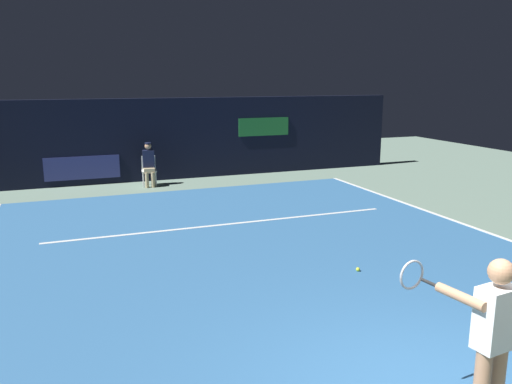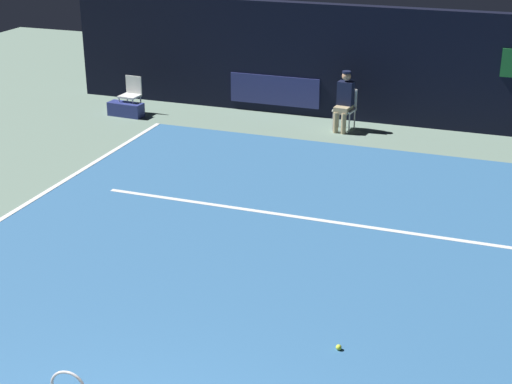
# 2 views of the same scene
# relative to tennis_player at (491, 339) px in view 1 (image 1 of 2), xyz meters

# --- Properties ---
(ground_plane) EXTENTS (30.97, 30.97, 0.00)m
(ground_plane) POSITION_rel_tennis_player_xyz_m (0.01, 5.40, -0.99)
(ground_plane) COLOR slate
(court_surface) EXTENTS (10.01, 12.11, 0.01)m
(court_surface) POSITION_rel_tennis_player_xyz_m (0.01, 5.40, -0.98)
(court_surface) COLOR #336699
(court_surface) RESTS_ON ground
(line_sideline_left) EXTENTS (0.10, 12.11, 0.01)m
(line_sideline_left) POSITION_rel_tennis_player_xyz_m (4.97, 5.40, -0.97)
(line_sideline_left) COLOR white
(line_sideline_left) RESTS_ON court_surface
(line_service) EXTENTS (7.80, 0.10, 0.01)m
(line_service) POSITION_rel_tennis_player_xyz_m (0.01, 7.52, -0.97)
(line_service) COLOR white
(line_service) RESTS_ON court_surface
(back_wall) EXTENTS (15.80, 0.33, 2.60)m
(back_wall) POSITION_rel_tennis_player_xyz_m (0.01, 13.39, 0.31)
(back_wall) COLOR black
(back_wall) RESTS_ON ground
(tennis_player) EXTENTS (0.71, 0.93, 1.73)m
(tennis_player) POSITION_rel_tennis_player_xyz_m (0.00, 0.00, 0.00)
(tennis_player) COLOR tan
(tennis_player) RESTS_ON ground
(line_judge_on_chair) EXTENTS (0.48, 0.56, 1.32)m
(line_judge_on_chair) POSITION_rel_tennis_player_xyz_m (-0.87, 12.46, -0.30)
(line_judge_on_chair) COLOR white
(line_judge_on_chair) RESTS_ON ground
(tennis_ball) EXTENTS (0.07, 0.07, 0.07)m
(tennis_ball) POSITION_rel_tennis_player_xyz_m (1.19, 3.99, -0.94)
(tennis_ball) COLOR #CCE033
(tennis_ball) RESTS_ON court_surface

